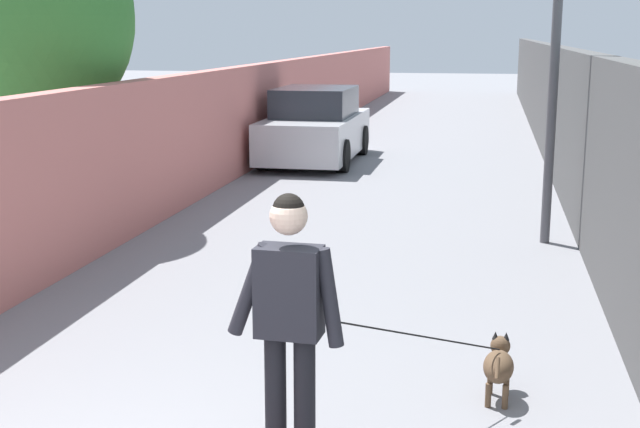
% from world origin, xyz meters
% --- Properties ---
extents(ground_plane, '(80.00, 80.00, 0.00)m').
position_xyz_m(ground_plane, '(14.00, 0.00, 0.00)').
color(ground_plane, gray).
extents(wall_left, '(48.00, 0.30, 2.02)m').
position_xyz_m(wall_left, '(12.00, 3.00, 1.01)').
color(wall_left, '#CC726B').
rests_on(wall_left, ground).
extents(fence_right, '(48.00, 0.30, 2.38)m').
position_xyz_m(fence_right, '(12.00, -3.00, 1.19)').
color(fence_right, '#4C4C4C').
rests_on(fence_right, ground).
extents(tree_left_mid, '(2.63, 2.63, 4.37)m').
position_xyz_m(tree_left_mid, '(7.50, 4.37, 2.84)').
color(tree_left_mid, '#473523').
rests_on(tree_left_mid, ground).
extents(lamp_post, '(0.36, 0.36, 4.29)m').
position_xyz_m(lamp_post, '(7.73, -2.45, 2.94)').
color(lamp_post, '#4C4C51').
rests_on(lamp_post, ground).
extents(person_skateboarder, '(0.24, 0.71, 1.68)m').
position_xyz_m(person_skateboarder, '(1.28, -0.59, 1.07)').
color(person_skateboarder, black).
rests_on(person_skateboarder, skateboard).
extents(dog, '(1.71, 1.36, 1.06)m').
position_xyz_m(dog, '(2.69, -1.82, 0.28)').
color(dog, brown).
rests_on(dog, ground).
extents(car_near, '(4.07, 1.80, 1.54)m').
position_xyz_m(car_near, '(14.03, 1.85, 0.71)').
color(car_near, silver).
rests_on(car_near, ground).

